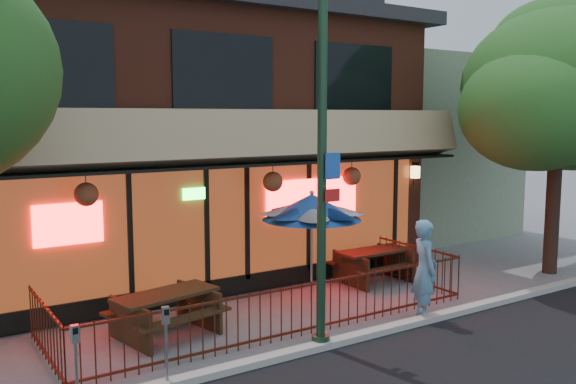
{
  "coord_description": "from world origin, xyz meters",
  "views": [
    {
      "loc": [
        -6.11,
        -8.75,
        4.03
      ],
      "look_at": [
        0.87,
        2.0,
        2.44
      ],
      "focal_mm": 38.0,
      "sensor_mm": 36.0,
      "label": 1
    }
  ],
  "objects_px": {
    "street_tree_right": "(558,79)",
    "patio_umbrella": "(312,207)",
    "pedestrian": "(425,270)",
    "parking_meter_near": "(166,333)",
    "parking_meter_far": "(76,353)",
    "picnic_table_left": "(166,307)",
    "street_light": "(322,169)",
    "picnic_table_right": "(374,261)"
  },
  "relations": [
    {
      "from": "street_tree_right",
      "to": "patio_umbrella",
      "type": "relative_size",
      "value": 2.86
    },
    {
      "from": "pedestrian",
      "to": "parking_meter_near",
      "type": "relative_size",
      "value": 1.62
    },
    {
      "from": "street_tree_right",
      "to": "parking_meter_far",
      "type": "relative_size",
      "value": 5.75
    },
    {
      "from": "street_tree_right",
      "to": "pedestrian",
      "type": "distance_m",
      "value": 6.81
    },
    {
      "from": "picnic_table_left",
      "to": "patio_umbrella",
      "type": "height_order",
      "value": "patio_umbrella"
    },
    {
      "from": "street_light",
      "to": "pedestrian",
      "type": "bearing_deg",
      "value": 1.18
    },
    {
      "from": "street_tree_right",
      "to": "patio_umbrella",
      "type": "height_order",
      "value": "street_tree_right"
    },
    {
      "from": "picnic_table_right",
      "to": "parking_meter_far",
      "type": "bearing_deg",
      "value": -160.08
    },
    {
      "from": "street_light",
      "to": "picnic_table_right",
      "type": "height_order",
      "value": "street_light"
    },
    {
      "from": "picnic_table_left",
      "to": "parking_meter_far",
      "type": "relative_size",
      "value": 1.77
    },
    {
      "from": "picnic_table_left",
      "to": "pedestrian",
      "type": "bearing_deg",
      "value": -22.61
    },
    {
      "from": "street_light",
      "to": "street_tree_right",
      "type": "bearing_deg",
      "value": 7.01
    },
    {
      "from": "street_light",
      "to": "parking_meter_far",
      "type": "bearing_deg",
      "value": -178.95
    },
    {
      "from": "parking_meter_far",
      "to": "pedestrian",
      "type": "bearing_deg",
      "value": 1.1
    },
    {
      "from": "picnic_table_right",
      "to": "street_tree_right",
      "type": "bearing_deg",
      "value": -21.62
    },
    {
      "from": "patio_umbrella",
      "to": "parking_meter_near",
      "type": "relative_size",
      "value": 1.97
    },
    {
      "from": "street_tree_right",
      "to": "patio_umbrella",
      "type": "distance_m",
      "value": 7.36
    },
    {
      "from": "picnic_table_left",
      "to": "parking_meter_near",
      "type": "height_order",
      "value": "parking_meter_near"
    },
    {
      "from": "picnic_table_right",
      "to": "patio_umbrella",
      "type": "height_order",
      "value": "patio_umbrella"
    },
    {
      "from": "picnic_table_right",
      "to": "pedestrian",
      "type": "xyz_separation_m",
      "value": [
        -1.03,
        -2.7,
        0.49
      ]
    },
    {
      "from": "picnic_table_right",
      "to": "parking_meter_far",
      "type": "relative_size",
      "value": 1.53
    },
    {
      "from": "parking_meter_near",
      "to": "street_tree_right",
      "type": "bearing_deg",
      "value": 5.57
    },
    {
      "from": "street_tree_right",
      "to": "patio_umbrella",
      "type": "bearing_deg",
      "value": 169.21
    },
    {
      "from": "street_light",
      "to": "picnic_table_left",
      "type": "distance_m",
      "value": 3.89
    },
    {
      "from": "pedestrian",
      "to": "parking_meter_near",
      "type": "height_order",
      "value": "pedestrian"
    },
    {
      "from": "street_light",
      "to": "picnic_table_left",
      "type": "bearing_deg",
      "value": 136.28
    },
    {
      "from": "picnic_table_right",
      "to": "pedestrian",
      "type": "bearing_deg",
      "value": -110.86
    },
    {
      "from": "street_light",
      "to": "picnic_table_right",
      "type": "distance_m",
      "value": 5.23
    },
    {
      "from": "picnic_table_right",
      "to": "picnic_table_left",
      "type": "bearing_deg",
      "value": -172.38
    },
    {
      "from": "pedestrian",
      "to": "patio_umbrella",
      "type": "bearing_deg",
      "value": 51.53
    },
    {
      "from": "picnic_table_left",
      "to": "picnic_table_right",
      "type": "height_order",
      "value": "picnic_table_left"
    },
    {
      "from": "parking_meter_far",
      "to": "street_tree_right",
      "type": "bearing_deg",
      "value": 4.98
    },
    {
      "from": "street_light",
      "to": "street_tree_right",
      "type": "height_order",
      "value": "street_tree_right"
    },
    {
      "from": "street_light",
      "to": "pedestrian",
      "type": "relative_size",
      "value": 3.46
    },
    {
      "from": "picnic_table_left",
      "to": "pedestrian",
      "type": "height_order",
      "value": "pedestrian"
    },
    {
      "from": "street_tree_right",
      "to": "picnic_table_left",
      "type": "xyz_separation_m",
      "value": [
        -10.12,
        1.0,
        -4.42
      ]
    },
    {
      "from": "street_tree_right",
      "to": "picnic_table_right",
      "type": "xyz_separation_m",
      "value": [
        -4.44,
        1.76,
        -4.43
      ]
    },
    {
      "from": "street_light",
      "to": "picnic_table_left",
      "type": "height_order",
      "value": "street_light"
    },
    {
      "from": "street_tree_right",
      "to": "parking_meter_near",
      "type": "bearing_deg",
      "value": -174.43
    },
    {
      "from": "parking_meter_near",
      "to": "parking_meter_far",
      "type": "xyz_separation_m",
      "value": [
        -1.3,
        0.0,
        -0.02
      ]
    },
    {
      "from": "picnic_table_left",
      "to": "parking_meter_near",
      "type": "bearing_deg",
      "value": -111.56
    },
    {
      "from": "street_light",
      "to": "patio_umbrella",
      "type": "distance_m",
      "value": 2.85
    }
  ]
}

